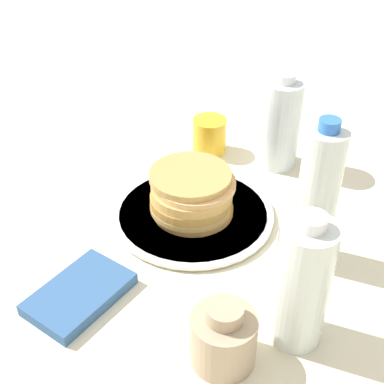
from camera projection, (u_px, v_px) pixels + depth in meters
ground_plane at (198, 215)px, 0.98m from camera, size 4.00×4.00×0.00m
plate at (192, 213)px, 0.98m from camera, size 0.29×0.29×0.01m
pancake_stack at (192, 194)px, 0.95m from camera, size 0.15×0.16×0.08m
juice_glass at (210, 136)px, 1.14m from camera, size 0.07×0.07×0.08m
cream_jug at (224, 337)px, 0.70m from camera, size 0.09×0.09×0.10m
water_bottle_near at (317, 197)px, 0.82m from camera, size 0.06×0.06×0.26m
water_bottle_mid at (302, 284)px, 0.70m from camera, size 0.08×0.08×0.21m
water_bottle_far at (280, 124)px, 1.07m from camera, size 0.08×0.08×0.20m
napkin at (80, 294)px, 0.81m from camera, size 0.18×0.15×0.02m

